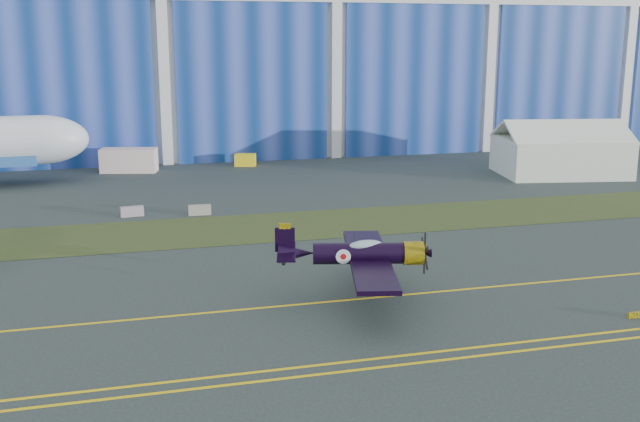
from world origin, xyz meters
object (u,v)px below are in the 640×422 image
object	(u,v)px
warbird	(359,254)
tent	(561,147)
tug	(245,160)
shipping_container	(129,160)

from	to	relation	value
warbird	tent	world-z (taller)	tent
tent	tug	xyz separation A→B (m)	(-34.32, 15.62, -2.48)
tent	tug	size ratio (longest dim) A/B	6.07
tug	shipping_container	bearing A→B (deg)	-160.77
shipping_container	tug	distance (m)	14.09
warbird	shipping_container	xyz separation A→B (m)	(-12.52, 50.04, -1.54)
warbird	tug	bearing A→B (deg)	101.77
warbird	tent	xyz separation A→B (m)	(35.85, 35.25, 0.29)
warbird	tug	world-z (taller)	warbird
tent	shipping_container	bearing A→B (deg)	173.41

